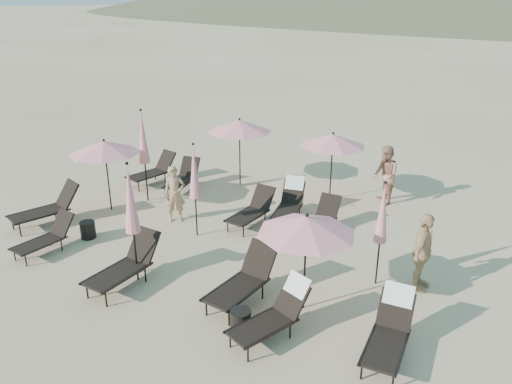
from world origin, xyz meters
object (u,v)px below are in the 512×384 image
Objects in this scene: lounger_3 at (244,280)px; side_table_0 at (88,230)px; beachgoer_c at (423,252)px; umbrella_closed_3 at (194,172)px; umbrella_open_2 at (239,126)px; side_table_1 at (241,320)px; umbrella_closed_0 at (130,200)px; lounger_4 at (275,312)px; lounger_2 at (126,264)px; umbrella_closed_2 at (143,138)px; lounger_0 at (47,207)px; lounger_5 at (390,329)px; lounger_6 at (153,170)px; umbrella_closed_1 at (382,214)px; umbrella_open_0 at (104,147)px; lounger_7 at (183,177)px; umbrella_open_1 at (306,225)px; lounger_10 at (321,219)px; lounger_8 at (252,210)px; umbrella_open_3 at (333,140)px; beachgoer_a at (175,194)px; beachgoer_b at (385,175)px; lounger_1 at (46,237)px; lounger_9 at (290,202)px.

lounger_3 is 5.00m from side_table_0.
beachgoer_c is (7.76, 2.54, 0.64)m from side_table_0.
lounger_3 is at bearing -31.66° from umbrella_closed_3.
lounger_3 is at bearing -52.49° from umbrella_open_2.
side_table_1 is at bearing -56.70° from lounger_3.
lounger_4 is at bearing 1.91° from umbrella_closed_0.
lounger_2 is 0.64× the size of umbrella_closed_2.
lounger_5 is (9.60, 0.23, 0.00)m from lounger_0.
lounger_4 reaches higher than lounger_6.
umbrella_closed_1 is 5.81× the size of side_table_1.
umbrella_open_0 is at bearing 160.06° from side_table_1.
umbrella_open_0 reaches higher than lounger_7.
lounger_7 is 2.02m from umbrella_closed_2.
umbrella_open_1 is at bearing -115.86° from umbrella_closed_1.
umbrella_closed_2 is 3.26m from side_table_0.
lounger_7 is (1.24, 4.02, -0.06)m from lounger_0.
lounger_10 is at bearing 112.55° from umbrella_open_1.
lounger_8 is 1.03× the size of lounger_10.
beachgoer_c reaches higher than side_table_0.
lounger_6 is 0.83× the size of umbrella_open_3.
lounger_0 is 0.71× the size of umbrella_closed_0.
lounger_0 is 1.10× the size of lounger_6.
beachgoer_a is at bearing 155.01° from lounger_5.
lounger_10 is (5.13, -0.23, -0.02)m from lounger_7.
side_table_1 is at bearing -26.24° from lounger_6.
lounger_2 is at bearing -35.21° from umbrella_open_0.
side_table_1 is (-0.62, -0.23, -0.29)m from lounger_4.
beachgoer_a is 0.89× the size of beachgoer_b.
side_table_1 is 7.46m from beachgoer_b.
lounger_7 is 3.88× the size of side_table_0.
lounger_1 is 0.71× the size of umbrella_open_0.
lounger_0 is 9.60m from lounger_5.
side_table_1 is 4.07m from beachgoer_c.
lounger_6 is at bearing 149.52° from lounger_5.
side_table_1 is at bearing -8.25° from side_table_0.
lounger_1 is 6.88m from lounger_10.
lounger_5 is 0.64× the size of umbrella_closed_0.
umbrella_closed_2 is at bearing -174.18° from lounger_8.
lounger_9 is at bearing -97.67° from umbrella_open_3.
umbrella_closed_3 reaches higher than umbrella_open_2.
umbrella_closed_0 is at bearing -40.24° from lounger_6.
beachgoer_a is 6.67m from beachgoer_c.
umbrella_closed_2 is at bearing -119.27° from lounger_7.
lounger_4 is 3.80m from umbrella_closed_0.
lounger_2 is 4.57m from umbrella_open_0.
beachgoer_a is (-5.02, 2.66, 0.30)m from lounger_4.
beachgoer_b is (5.49, 7.69, 0.48)m from lounger_1.
lounger_4 is 0.81× the size of umbrella_open_3.
umbrella_closed_2 is 6.96× the size of side_table_1.
lounger_2 is 2.97m from umbrella_closed_3.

